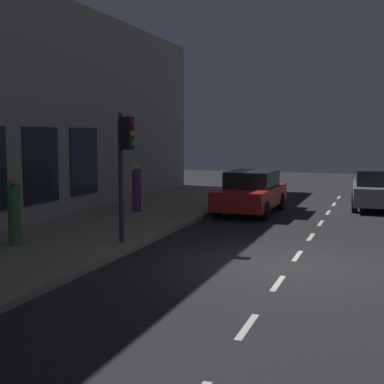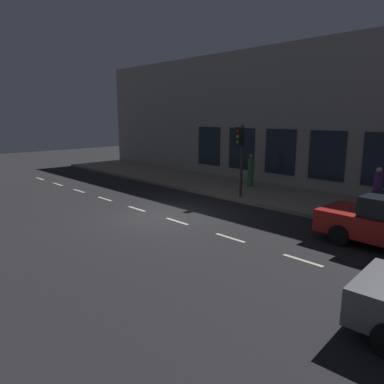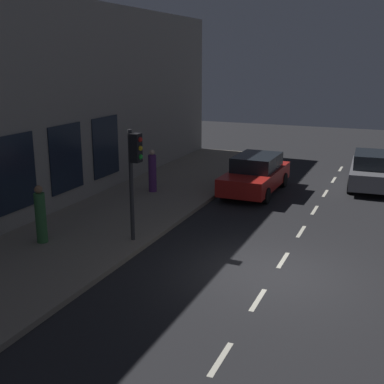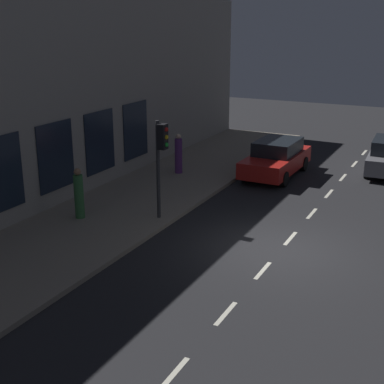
# 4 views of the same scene
# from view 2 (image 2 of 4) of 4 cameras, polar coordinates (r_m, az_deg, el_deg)

# --- Properties ---
(ground_plane) EXTENTS (60.00, 60.00, 0.00)m
(ground_plane) POSITION_cam_2_polar(r_m,az_deg,el_deg) (14.33, -5.06, -3.85)
(ground_plane) COLOR #232326
(sidewalk) EXTENTS (4.50, 32.00, 0.15)m
(sidewalk) POSITION_cam_2_polar(r_m,az_deg,el_deg) (18.76, 9.89, 0.06)
(sidewalk) COLOR gray
(sidewalk) RESTS_ON ground
(building_facade) EXTENTS (0.65, 32.00, 7.63)m
(building_facade) POSITION_cam_2_polar(r_m,az_deg,el_deg) (20.49, 14.57, 11.36)
(building_facade) COLOR gray
(building_facade) RESTS_ON ground
(lane_centre_line) EXTENTS (0.12, 27.20, 0.01)m
(lane_centre_line) POSITION_cam_2_polar(r_m,az_deg,el_deg) (13.59, -2.39, -4.67)
(lane_centre_line) COLOR beige
(lane_centre_line) RESTS_ON ground
(traffic_light) EXTENTS (0.47, 0.32, 3.36)m
(traffic_light) POSITION_cam_2_polar(r_m,az_deg,el_deg) (16.65, 7.69, 7.20)
(traffic_light) COLOR #2D2D30
(traffic_light) RESTS_ON sidewalk
(pedestrian_0) EXTENTS (0.36, 0.36, 1.75)m
(pedestrian_0) POSITION_cam_2_polar(r_m,az_deg,el_deg) (16.28, 27.35, 0.27)
(pedestrian_0) COLOR #5B2D70
(pedestrian_0) RESTS_ON sidewalk
(pedestrian_1) EXTENTS (0.38, 0.38, 1.76)m
(pedestrian_1) POSITION_cam_2_polar(r_m,az_deg,el_deg) (19.59, 9.31, 3.27)
(pedestrian_1) COLOR #336B38
(pedestrian_1) RESTS_ON sidewalk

